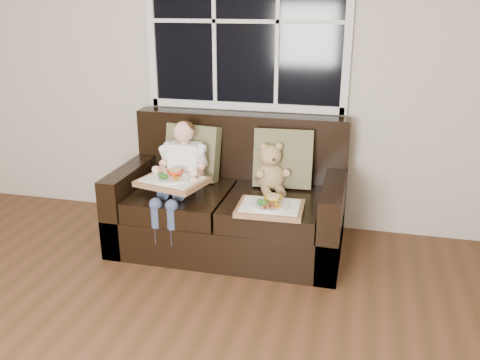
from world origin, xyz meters
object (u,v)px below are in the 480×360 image
(teddy_bear, at_px, (270,171))
(tray_right, at_px, (270,207))
(tray_left, at_px, (172,180))
(loveseat, at_px, (231,205))
(child, at_px, (181,168))

(teddy_bear, relative_size, tray_right, 0.83)
(teddy_bear, distance_m, tray_left, 0.73)
(loveseat, height_order, teddy_bear, loveseat)
(loveseat, relative_size, tray_right, 3.69)
(loveseat, bearing_deg, child, -162.16)
(child, bearing_deg, tray_right, -18.66)
(tray_right, bearing_deg, teddy_bear, 98.74)
(loveseat, height_order, child, loveseat)
(teddy_bear, xyz_separation_m, tray_right, (0.08, -0.41, -0.12))
(child, height_order, tray_left, child)
(loveseat, relative_size, tray_left, 3.24)
(teddy_bear, bearing_deg, child, 172.73)
(child, bearing_deg, loveseat, 17.84)
(child, xyz_separation_m, teddy_bear, (0.65, 0.16, -0.02))
(child, height_order, teddy_bear, child)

